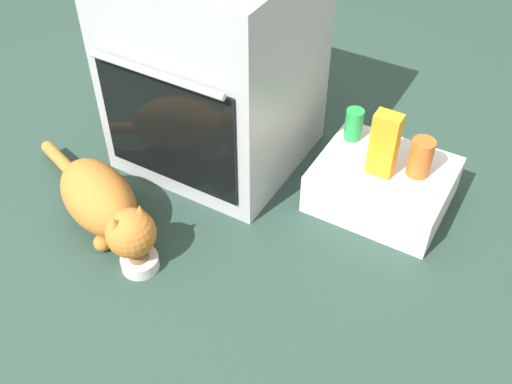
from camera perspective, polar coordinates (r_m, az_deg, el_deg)
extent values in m
plane|color=#284238|center=(2.22, -8.37, -0.99)|extent=(8.00, 8.00, 0.00)
cube|color=#B7BABF|center=(2.20, -3.78, 12.04)|extent=(0.64, 0.60, 0.79)
cube|color=black|center=(2.05, -8.31, 5.76)|extent=(0.54, 0.01, 0.44)
cylinder|color=silver|center=(1.90, -9.55, 11.01)|extent=(0.51, 0.02, 0.02)
cube|color=white|center=(2.19, 11.95, 0.70)|extent=(0.46, 0.39, 0.16)
cylinder|color=white|center=(2.01, -11.01, -6.57)|extent=(0.12, 0.12, 0.05)
sphere|color=brown|center=(2.00, -11.07, -6.28)|extent=(0.07, 0.07, 0.07)
ellipsoid|color=#C6752D|center=(2.11, -14.81, -0.48)|extent=(0.43, 0.34, 0.22)
sphere|color=#C6752D|center=(1.94, -11.85, -3.85)|extent=(0.16, 0.16, 0.16)
cone|color=#C6752D|center=(1.91, -10.94, -2.01)|extent=(0.06, 0.06, 0.07)
cone|color=#C6752D|center=(1.88, -13.29, -3.18)|extent=(0.06, 0.06, 0.07)
cylinder|color=#C6752D|center=(2.37, -17.94, 2.67)|extent=(0.31, 0.16, 0.09)
sphere|color=#C6752D|center=(2.11, -11.59, -3.28)|extent=(0.06, 0.06, 0.06)
sphere|color=#C6752D|center=(2.08, -14.44, -4.70)|extent=(0.06, 0.06, 0.06)
cube|color=orange|center=(2.05, 12.13, 4.46)|extent=(0.09, 0.06, 0.24)
cylinder|color=#D16023|center=(2.10, 15.43, 3.18)|extent=(0.08, 0.08, 0.14)
cylinder|color=green|center=(2.22, 9.32, 6.40)|extent=(0.07, 0.07, 0.12)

